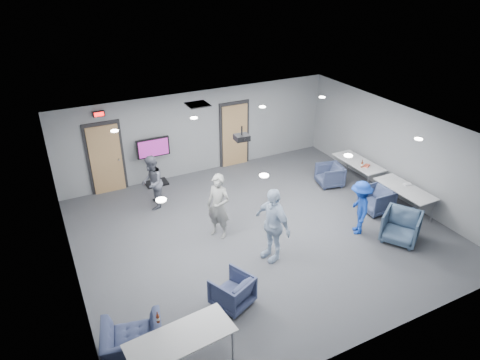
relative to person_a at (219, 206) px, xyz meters
name	(u,v)px	position (x,y,z in m)	size (l,w,h in m)	color
floor	(260,231)	(1.01, -0.34, -0.86)	(9.00, 9.00, 0.00)	#3A3C42
ceiling	(263,134)	(1.01, -0.34, 1.84)	(9.00, 9.00, 0.00)	silver
wall_back	(200,132)	(1.01, 3.66, 0.49)	(9.00, 0.02, 2.70)	slate
wall_front	(377,285)	(1.01, -4.34, 0.49)	(9.00, 0.02, 2.70)	slate
wall_left	(68,234)	(-3.49, -0.34, 0.49)	(0.02, 8.00, 2.70)	slate
wall_right	(398,152)	(5.51, -0.34, 0.49)	(0.02, 8.00, 2.70)	slate
door_left	(106,159)	(-1.98, 3.61, 0.21)	(1.06, 0.17, 2.24)	black
door_right	(235,135)	(2.22, 3.61, 0.21)	(1.06, 0.17, 2.24)	black
exit_sign	(99,114)	(-1.99, 3.59, 1.59)	(0.32, 0.08, 0.16)	black
hvac_diffuser	(198,104)	(0.51, 2.46, 1.83)	(0.60, 0.60, 0.03)	black
downlights	(263,135)	(1.01, -0.34, 1.83)	(6.18, 3.78, 0.02)	white
person_a	(219,206)	(0.00, 0.00, 0.00)	(0.62, 0.41, 1.71)	gray
person_b	(152,183)	(-1.07, 2.10, -0.08)	(0.76, 0.59, 1.56)	#545865
person_c	(272,224)	(0.73, -1.37, 0.06)	(1.08, 0.45, 1.84)	#ABC0DC
person_d	(360,208)	(3.22, -1.47, -0.13)	(0.94, 0.54, 1.45)	navy
chair_right_a	(330,175)	(4.16, 0.92, -0.52)	(0.72, 0.74, 0.67)	#333C58
chair_right_b	(376,200)	(4.36, -0.90, -0.50)	(0.76, 0.78, 0.71)	#374260
chair_right_c	(401,227)	(3.93, -2.23, -0.46)	(0.84, 0.87, 0.79)	#394B62
chair_front_a	(232,291)	(-0.77, -2.34, -0.52)	(0.72, 0.74, 0.68)	#394264
chair_front_b	(133,342)	(-2.89, -2.72, -0.52)	(1.04, 0.90, 0.67)	#384161
table_right_a	(358,163)	(5.01, 0.66, -0.17)	(0.71, 1.72, 0.73)	#B1B3B6
table_right_b	(405,190)	(5.01, -1.24, -0.17)	(0.71, 1.71, 0.73)	#B1B3B6
table_front_left	(181,339)	(-2.20, -3.34, -0.17)	(1.87, 0.92, 0.73)	#B1B3B6
bottle_front	(158,318)	(-2.43, -2.86, -0.04)	(0.06, 0.06, 0.23)	#5F2310
bottle_right	(362,165)	(4.83, 0.31, -0.03)	(0.07, 0.07, 0.25)	#5F2310
snack_box	(367,166)	(5.01, 0.29, -0.10)	(0.21, 0.14, 0.05)	#C24730
wrapper	(408,184)	(5.21, -1.13, -0.10)	(0.20, 0.14, 0.05)	silver
tv_stand	(154,159)	(-0.61, 3.40, 0.01)	(1.00, 0.48, 1.53)	black
projector	(242,137)	(0.83, 0.36, 1.55)	(0.37, 0.35, 0.36)	black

